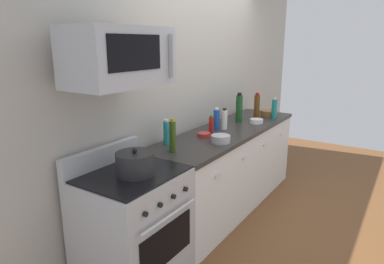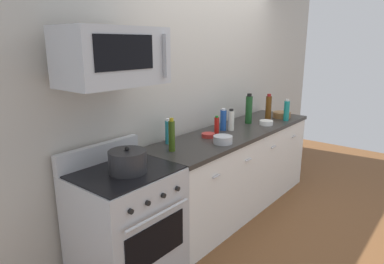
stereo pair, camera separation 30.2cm
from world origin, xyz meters
The scene contains 18 objects.
ground_plane centered at (0.00, 0.00, 0.00)m, with size 6.59×6.59×0.00m, color brown.
back_wall centered at (0.00, 0.41, 1.35)m, with size 5.49×0.10×2.70m, color #B7B2A8.
counter_unit centered at (0.00, 0.00, 0.46)m, with size 2.40×0.66×0.92m.
range_oven centered at (-1.57, 0.00, 0.47)m, with size 0.76×0.69×1.07m.
microwave centered at (-1.57, 0.05, 1.75)m, with size 0.74×0.44×0.40m.
bottle_hot_sauce_red centered at (-0.26, 0.08, 1.01)m, with size 0.05×0.05×0.19m.
bottle_wine_amber centered at (0.67, -0.04, 1.07)m, with size 0.07×0.07×0.32m.
bottle_vinegar_white centered at (-0.05, 0.04, 1.03)m, with size 0.07×0.07×0.24m.
bottle_wine_green centered at (0.36, 0.06, 1.09)m, with size 0.08×0.08×0.35m.
bottle_olive_oil centered at (-0.99, 0.04, 1.06)m, with size 0.06×0.06×0.30m.
bottle_dish_soap centered at (-0.85, 0.22, 1.03)m, with size 0.06×0.06×0.24m.
bottle_soda_blue centered at (-0.10, 0.11, 1.04)m, with size 0.07×0.07×0.24m.
bottle_sparkling_teal centered at (0.77, -0.23, 1.05)m, with size 0.07×0.07×0.27m.
bowl_red_small centered at (-0.43, 0.06, 0.94)m, with size 0.13×0.13×0.04m.
bowl_wooden_salad centered at (0.90, -0.11, 0.96)m, with size 0.22×0.22×0.07m.
bowl_steel_prep centered at (-0.52, -0.17, 0.96)m, with size 0.18×0.18×0.07m.
bowl_white_ceramic centered at (0.42, -0.14, 0.95)m, with size 0.15×0.15×0.05m.
stockpot centered at (-1.57, -0.05, 1.00)m, with size 0.28×0.28×0.20m.
Camera 1 is at (-3.28, -1.65, 1.84)m, focal length 31.89 mm.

